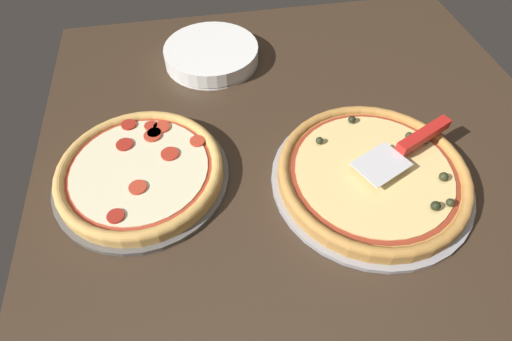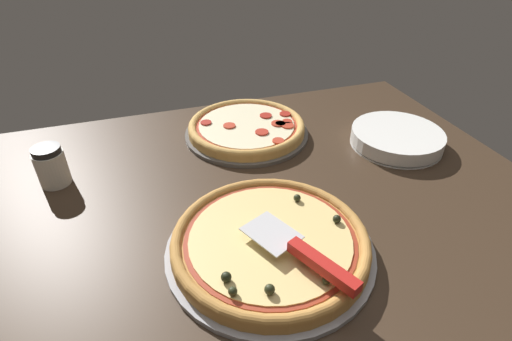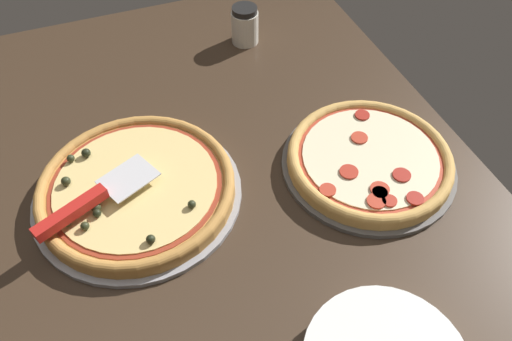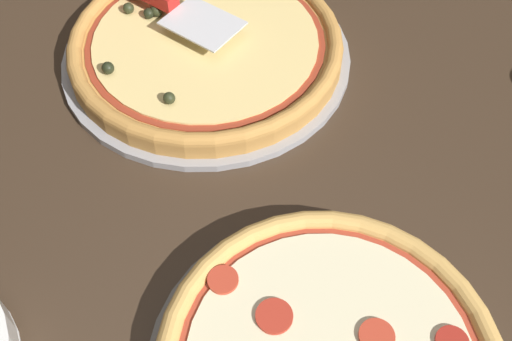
% 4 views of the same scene
% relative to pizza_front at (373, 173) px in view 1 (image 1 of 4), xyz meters
% --- Properties ---
extents(ground_plane, '(1.31, 1.11, 0.04)m').
position_rel_pizza_front_xyz_m(ground_plane, '(0.02, 0.10, -0.04)').
color(ground_plane, '#38281C').
extents(pizza_pan_front, '(0.38, 0.38, 0.01)m').
position_rel_pizza_front_xyz_m(pizza_pan_front, '(-0.00, 0.00, -0.02)').
color(pizza_pan_front, '#939399').
rests_on(pizza_pan_front, ground_plane).
extents(pizza_front, '(0.36, 0.36, 0.04)m').
position_rel_pizza_front_xyz_m(pizza_front, '(0.00, 0.00, 0.00)').
color(pizza_front, '#B77F3D').
rests_on(pizza_front, pizza_pan_front).
extents(pizza_pan_back, '(0.34, 0.34, 0.01)m').
position_rel_pizza_front_xyz_m(pizza_pan_back, '(0.09, 0.43, -0.02)').
color(pizza_pan_back, '#565451').
rests_on(pizza_pan_back, ground_plane).
extents(pizza_back, '(0.32, 0.32, 0.03)m').
position_rel_pizza_front_xyz_m(pizza_back, '(0.09, 0.43, -0.00)').
color(pizza_back, tan).
rests_on(pizza_back, pizza_pan_back).
extents(serving_spatula, '(0.14, 0.23, 0.02)m').
position_rel_pizza_front_xyz_m(serving_spatula, '(0.04, -0.09, 0.03)').
color(serving_spatula, silver).
rests_on(serving_spatula, pizza_front).
extents(plate_stack, '(0.24, 0.24, 0.04)m').
position_rel_pizza_front_xyz_m(plate_stack, '(0.45, 0.26, -0.01)').
color(plate_stack, white).
rests_on(plate_stack, ground_plane).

